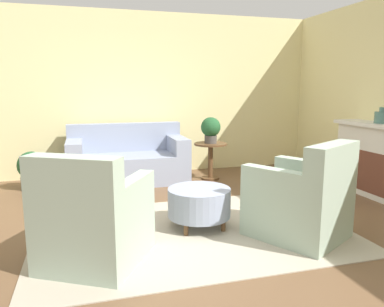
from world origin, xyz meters
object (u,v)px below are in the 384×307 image
potted_plant_floor (32,169)px  potted_plant_on_side_table (211,129)px  armchair_left (93,222)px  armchair_right (303,202)px  ottoman_table (199,202)px  vase_mantel_near (382,117)px  couch (128,161)px  side_table (210,154)px

potted_plant_floor → potted_plant_on_side_table: bearing=-3.0°
armchair_left → armchair_right: bearing=0.0°
ottoman_table → vase_mantel_near: vase_mantel_near is taller
armchair_left → vase_mantel_near: vase_mantel_near is taller
couch → potted_plant_floor: (-1.44, -0.07, -0.03)m
couch → vase_mantel_near: bearing=-29.6°
vase_mantel_near → potted_plant_on_side_table: 2.53m
couch → potted_plant_floor: couch is taller
ottoman_table → potted_plant_floor: 2.95m
couch → ottoman_table: 2.33m
ottoman_table → potted_plant_floor: potted_plant_floor is taller
armchair_left → side_table: (1.97, 2.63, 0.04)m
armchair_right → potted_plant_on_side_table: (-0.09, 2.63, 0.47)m
ottoman_table → vase_mantel_near: 2.90m
armchair_left → ottoman_table: armchair_left is taller
potted_plant_on_side_table → vase_mantel_near: bearing=-40.6°
ottoman_table → potted_plant_on_side_table: size_ratio=1.59×
couch → ottoman_table: size_ratio=2.73×
armchair_right → vase_mantel_near: 2.20m
side_table → potted_plant_floor: (-2.79, 0.15, -0.11)m
ottoman_table → potted_plant_on_side_table: potted_plant_on_side_table is taller
armchair_right → ottoman_table: size_ratio=1.66×
couch → vase_mantel_near: (3.26, -1.85, 0.78)m
vase_mantel_near → potted_plant_on_side_table: bearing=139.4°
couch → armchair_right: armchair_right is taller
ottoman_table → side_table: (0.83, 2.06, 0.14)m
side_table → potted_plant_on_side_table: (-0.00, -0.00, 0.43)m
armchair_left → ottoman_table: (1.13, 0.57, -0.10)m
couch → armchair_left: 2.91m
side_table → armchair_left: bearing=-126.8°
armchair_left → side_table: armchair_left is taller
potted_plant_on_side_table → potted_plant_floor: potted_plant_on_side_table is taller
armchair_left → ottoman_table: 1.27m
armchair_right → potted_plant_on_side_table: bearing=91.9°
couch → potted_plant_on_side_table: 1.46m
vase_mantel_near → potted_plant_on_side_table: vase_mantel_near is taller
armchair_right → side_table: armchair_right is taller
ottoman_table → armchair_right: bearing=-31.9°
armchair_left → armchair_right: same height
potted_plant_on_side_table → potted_plant_floor: bearing=177.0°
vase_mantel_near → armchair_left: bearing=-165.6°
vase_mantel_near → potted_plant_floor: 5.09m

